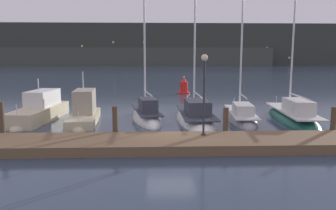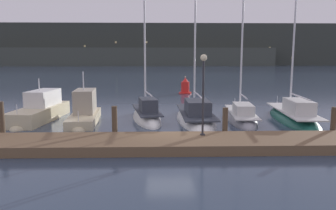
# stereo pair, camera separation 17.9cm
# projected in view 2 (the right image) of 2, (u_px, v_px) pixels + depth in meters

# --- Properties ---
(ground_plane) EXTENTS (400.00, 400.00, 0.00)m
(ground_plane) POSITION_uv_depth(u_px,v_px,m) (170.00, 139.00, 16.68)
(ground_plane) COLOR #2D3D51
(dock) EXTENTS (24.18, 2.80, 0.45)m
(dock) POSITION_uv_depth(u_px,v_px,m) (171.00, 143.00, 15.14)
(dock) COLOR brown
(dock) RESTS_ON ground
(mooring_pile_0) EXTENTS (0.28, 0.28, 1.96)m
(mooring_pile_0) POSITION_uv_depth(u_px,v_px,m) (2.00, 121.00, 16.41)
(mooring_pile_0) COLOR #4C3D2D
(mooring_pile_0) RESTS_ON ground
(mooring_pile_1) EXTENTS (0.28, 0.28, 1.72)m
(mooring_pile_1) POSITION_uv_depth(u_px,v_px,m) (115.00, 123.00, 16.59)
(mooring_pile_1) COLOR #4C3D2D
(mooring_pile_1) RESTS_ON ground
(mooring_pile_2) EXTENTS (0.28, 0.28, 1.61)m
(mooring_pile_2) POSITION_uv_depth(u_px,v_px,m) (225.00, 123.00, 16.76)
(mooring_pile_2) COLOR #4C3D2D
(mooring_pile_2) RESTS_ON ground
(mooring_pile_3) EXTENTS (0.28, 0.28, 1.62)m
(mooring_pile_3) POSITION_uv_depth(u_px,v_px,m) (333.00, 122.00, 16.92)
(mooring_pile_3) COLOR #4C3D2D
(mooring_pile_3) RESTS_ON ground
(motorboat_berth_1) EXTENTS (2.59, 6.90, 3.36)m
(motorboat_berth_1) POSITION_uv_depth(u_px,v_px,m) (40.00, 115.00, 21.75)
(motorboat_berth_1) COLOR beige
(motorboat_berth_1) RESTS_ON ground
(motorboat_berth_2) EXTENTS (2.28, 5.97, 3.87)m
(motorboat_berth_2) POSITION_uv_depth(u_px,v_px,m) (85.00, 117.00, 21.07)
(motorboat_berth_2) COLOR beige
(motorboat_berth_2) RESTS_ON ground
(sailboat_berth_3) EXTENTS (2.72, 6.49, 9.76)m
(sailboat_berth_3) POSITION_uv_depth(u_px,v_px,m) (147.00, 118.00, 21.79)
(sailboat_berth_3) COLOR white
(sailboat_berth_3) RESTS_ON ground
(sailboat_berth_4) EXTENTS (2.49, 8.14, 10.49)m
(sailboat_berth_4) POSITION_uv_depth(u_px,v_px,m) (195.00, 118.00, 21.59)
(sailboat_berth_4) COLOR white
(sailboat_berth_4) RESTS_ON ground
(sailboat_berth_5) EXTENTS (2.53, 7.20, 11.18)m
(sailboat_berth_5) POSITION_uv_depth(u_px,v_px,m) (241.00, 118.00, 21.84)
(sailboat_berth_5) COLOR gray
(sailboat_berth_5) RESTS_ON ground
(sailboat_berth_6) EXTENTS (2.82, 8.50, 12.25)m
(sailboat_berth_6) POSITION_uv_depth(u_px,v_px,m) (293.00, 118.00, 21.45)
(sailboat_berth_6) COLOR #195647
(sailboat_berth_6) RESTS_ON ground
(channel_buoy) EXTENTS (1.40, 1.40, 1.96)m
(channel_buoy) POSITION_uv_depth(u_px,v_px,m) (185.00, 87.00, 37.00)
(channel_buoy) COLOR red
(channel_buoy) RESTS_ON ground
(dock_lamppost) EXTENTS (0.32, 0.32, 3.85)m
(dock_lamppost) POSITION_uv_depth(u_px,v_px,m) (203.00, 81.00, 15.36)
(dock_lamppost) COLOR #2D2D33
(dock_lamppost) RESTS_ON dock
(hillside_backdrop) EXTENTS (240.00, 23.00, 18.13)m
(hillside_backdrop) POSITION_uv_depth(u_px,v_px,m) (152.00, 47.00, 146.64)
(hillside_backdrop) COLOR #333833
(hillside_backdrop) RESTS_ON ground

